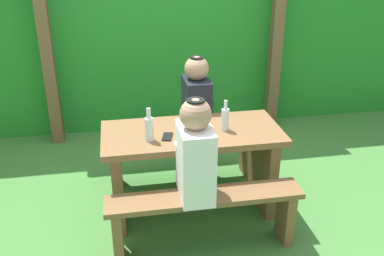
{
  "coord_description": "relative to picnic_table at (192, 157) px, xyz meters",
  "views": [
    {
      "loc": [
        -0.54,
        -3.0,
        2.13
      ],
      "look_at": [
        0.0,
        0.0,
        0.75
      ],
      "focal_mm": 40.3,
      "sensor_mm": 36.0,
      "label": 1
    }
  ],
  "objects": [
    {
      "name": "ground_plane",
      "position": [
        0.0,
        0.0,
        -0.5
      ],
      "size": [
        12.0,
        12.0,
        0.0
      ],
      "primitive_type": "plane",
      "color": "#427C38"
    },
    {
      "name": "hedge_backdrop",
      "position": [
        0.0,
        2.08,
        0.64
      ],
      "size": [
        6.4,
        0.68,
        2.28
      ],
      "primitive_type": "cube",
      "color": "#248428",
      "rests_on": "ground_plane"
    },
    {
      "name": "pergola_post_left",
      "position": [
        -1.24,
        1.56,
        0.46
      ],
      "size": [
        0.12,
        0.12,
        1.92
      ],
      "primitive_type": "cube",
      "color": "brown",
      "rests_on": "ground_plane"
    },
    {
      "name": "pergola_post_right",
      "position": [
        1.24,
        1.56,
        0.46
      ],
      "size": [
        0.12,
        0.12,
        1.92
      ],
      "primitive_type": "cube",
      "color": "brown",
      "rests_on": "ground_plane"
    },
    {
      "name": "picnic_table",
      "position": [
        0.0,
        0.0,
        0.0
      ],
      "size": [
        1.4,
        0.64,
        0.73
      ],
      "color": "brown",
      "rests_on": "ground_plane"
    },
    {
      "name": "bench_near",
      "position": [
        0.0,
        -0.5,
        -0.17
      ],
      "size": [
        1.4,
        0.24,
        0.46
      ],
      "color": "brown",
      "rests_on": "ground_plane"
    },
    {
      "name": "bench_far",
      "position": [
        0.0,
        0.5,
        -0.17
      ],
      "size": [
        1.4,
        0.24,
        0.46
      ],
      "color": "brown",
      "rests_on": "ground_plane"
    },
    {
      "name": "person_white_shirt",
      "position": [
        -0.07,
        -0.5,
        0.3
      ],
      "size": [
        0.25,
        0.35,
        0.72
      ],
      "color": "white",
      "rests_on": "bench_near"
    },
    {
      "name": "person_black_coat",
      "position": [
        0.13,
        0.5,
        0.3
      ],
      "size": [
        0.25,
        0.35,
        0.72
      ],
      "color": "black",
      "rests_on": "bench_far"
    },
    {
      "name": "drinking_glass",
      "position": [
        0.1,
        -0.13,
        0.28
      ],
      "size": [
        0.07,
        0.07,
        0.09
      ],
      "primitive_type": "cylinder",
      "color": "silver",
      "rests_on": "picnic_table"
    },
    {
      "name": "bottle_left",
      "position": [
        0.26,
        -0.03,
        0.33
      ],
      "size": [
        0.06,
        0.06,
        0.24
      ],
      "color": "silver",
      "rests_on": "picnic_table"
    },
    {
      "name": "bottle_right",
      "position": [
        -0.34,
        -0.11,
        0.33
      ],
      "size": [
        0.07,
        0.07,
        0.25
      ],
      "color": "silver",
      "rests_on": "picnic_table"
    },
    {
      "name": "cell_phone",
      "position": [
        -0.2,
        -0.09,
        0.24
      ],
      "size": [
        0.1,
        0.15,
        0.01
      ],
      "primitive_type": "cube",
      "rotation": [
        0.0,
        0.0,
        -0.24
      ],
      "color": "black",
      "rests_on": "picnic_table"
    }
  ]
}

